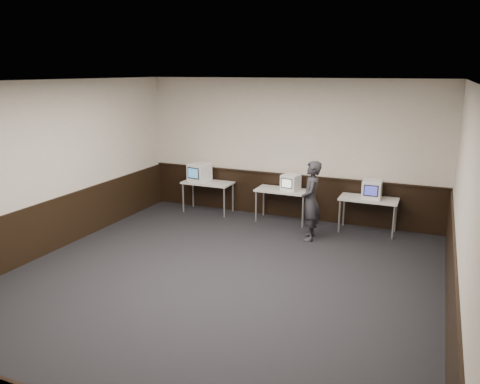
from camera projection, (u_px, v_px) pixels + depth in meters
name	position (u px, v px, depth m)	size (l,w,h in m)	color
floor	(213.00, 285.00, 7.54)	(8.00, 8.00, 0.00)	black
ceiling	(209.00, 82.00, 6.74)	(8.00, 8.00, 0.00)	white
back_wall	(289.00, 150.00, 10.70)	(7.00, 7.00, 0.00)	beige
left_wall	(38.00, 170.00, 8.47)	(8.00, 8.00, 0.00)	beige
right_wall	(463.00, 216.00, 5.81)	(8.00, 8.00, 0.00)	beige
wainscot_back	(288.00, 196.00, 10.96)	(6.98, 0.04, 1.00)	black
wainscot_left	(45.00, 228.00, 8.74)	(0.04, 7.98, 1.00)	black
wainscot_right	(451.00, 296.00, 6.10)	(0.04, 7.98, 1.00)	black
wainscot_rail	(288.00, 175.00, 10.81)	(6.98, 0.06, 0.04)	black
desk_left	(208.00, 185.00, 11.30)	(1.20, 0.60, 0.75)	silver
desk_center	(283.00, 193.00, 10.58)	(1.20, 0.60, 0.75)	silver
desk_right	(369.00, 201.00, 9.86)	(1.20, 0.60, 0.75)	silver
emac_left	(199.00, 172.00, 11.28)	(0.52, 0.54, 0.44)	white
emac_center	(291.00, 182.00, 10.45)	(0.42, 0.43, 0.36)	white
emac_right	(372.00, 189.00, 9.78)	(0.40, 0.43, 0.39)	white
person	(311.00, 201.00, 9.41)	(0.59, 0.39, 1.63)	#27262C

